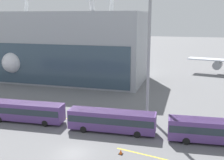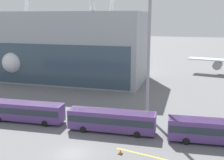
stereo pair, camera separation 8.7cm
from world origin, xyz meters
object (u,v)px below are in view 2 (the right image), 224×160
Objects in this scene: shuttle_bus_2 at (112,120)px; traffic_cone_1 at (120,152)px; airliner_at_gate_near at (54,55)px; shuttle_bus_3 at (217,130)px; shuttle_bus_1 at (25,110)px; floodlight_mast at (150,18)px.

shuttle_bus_2 is 7.32m from traffic_cone_1.
airliner_at_gate_near reaches higher than shuttle_bus_2.
airliner_at_gate_near is at bearing 134.34° from shuttle_bus_3.
traffic_cone_1 is at bearing -23.63° from shuttle_bus_1.
shuttle_bus_2 is (14.81, -0.23, 0.00)m from shuttle_bus_1.
traffic_cone_1 is (-1.07, -14.64, -16.32)m from floodlight_mast.
traffic_cone_1 is at bearing -155.10° from shuttle_bus_3.
shuttle_bus_3 is at bearing 29.06° from traffic_cone_1.
shuttle_bus_3 is 13.61m from traffic_cone_1.
airliner_at_gate_near is at bearing 107.24° from shuttle_bus_1.
airliner_at_gate_near is 55.83m from traffic_cone_1.
traffic_cone_1 is (3.00, -6.48, -1.61)m from shuttle_bus_2.
shuttle_bus_3 is at bearing 60.41° from airliner_at_gate_near.
traffic_cone_1 is at bearing -94.17° from floodlight_mast.
shuttle_bus_2 is 0.49× the size of floodlight_mast.
airliner_at_gate_near is 41.39m from shuttle_bus_1.
floodlight_mast reaches higher than shuttle_bus_2.
shuttle_bus_3 is at bearing -36.95° from floodlight_mast.
shuttle_bus_1 is 29.63m from shuttle_bus_3.
shuttle_bus_1 is 21.33× the size of traffic_cone_1.
shuttle_bus_1 is 0.49× the size of floodlight_mast.
shuttle_bus_1 is (14.26, -38.68, -3.63)m from airliner_at_gate_near.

